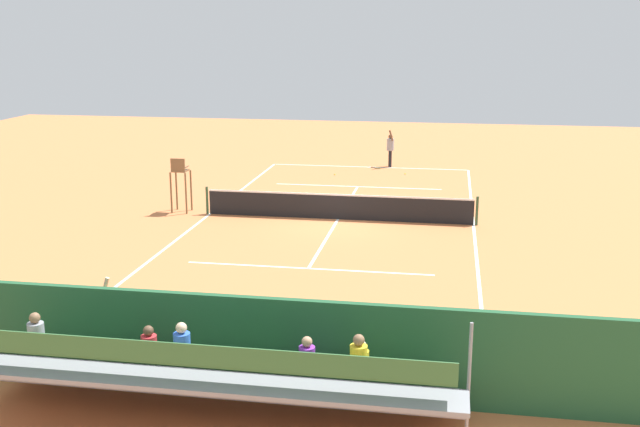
{
  "coord_description": "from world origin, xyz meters",
  "views": [
    {
      "loc": [
        -4.02,
        27.43,
        7.08
      ],
      "look_at": [
        0.0,
        4.0,
        1.2
      ],
      "focal_mm": 42.79,
      "sensor_mm": 36.0,
      "label": 1
    }
  ],
  "objects_px": {
    "equipment_bag": "(223,367)",
    "tennis_ball_far": "(405,174)",
    "tennis_net": "(338,206)",
    "courtside_bench": "(321,355)",
    "tennis_ball_near": "(335,174)",
    "line_judge": "(103,321)",
    "tennis_racket": "(378,168)",
    "tennis_player": "(390,147)",
    "bleacher_stand": "(215,378)",
    "umpire_chair": "(180,179)"
  },
  "relations": [
    {
      "from": "umpire_chair",
      "to": "equipment_bag",
      "type": "bearing_deg",
      "value": 113.08
    },
    {
      "from": "courtside_bench",
      "to": "umpire_chair",
      "type": "bearing_deg",
      "value": -59.75
    },
    {
      "from": "tennis_racket",
      "to": "umpire_chair",
      "type": "bearing_deg",
      "value": 57.96
    },
    {
      "from": "bleacher_stand",
      "to": "courtside_bench",
      "type": "bearing_deg",
      "value": -127.78
    },
    {
      "from": "tennis_net",
      "to": "courtside_bench",
      "type": "xyz_separation_m",
      "value": [
        -1.61,
        13.27,
        0.06
      ]
    },
    {
      "from": "bleacher_stand",
      "to": "courtside_bench",
      "type": "distance_m",
      "value": 2.61
    },
    {
      "from": "bleacher_stand",
      "to": "tennis_racket",
      "type": "xyz_separation_m",
      "value": [
        -0.43,
        -26.08,
        -0.89
      ]
    },
    {
      "from": "equipment_bag",
      "to": "tennis_player",
      "type": "xyz_separation_m",
      "value": [
        -1.47,
        -24.68,
        0.84
      ]
    },
    {
      "from": "tennis_player",
      "to": "line_judge",
      "type": "bearing_deg",
      "value": 80.65
    },
    {
      "from": "tennis_racket",
      "to": "tennis_ball_far",
      "type": "relative_size",
      "value": 8.87
    },
    {
      "from": "tennis_player",
      "to": "umpire_chair",
      "type": "bearing_deg",
      "value": 57.05
    },
    {
      "from": "tennis_racket",
      "to": "line_judge",
      "type": "distance_m",
      "value": 24.42
    },
    {
      "from": "equipment_bag",
      "to": "line_judge",
      "type": "height_order",
      "value": "line_judge"
    },
    {
      "from": "equipment_bag",
      "to": "tennis_racket",
      "type": "xyz_separation_m",
      "value": [
        -0.89,
        -24.17,
        -0.16
      ]
    },
    {
      "from": "tennis_ball_far",
      "to": "equipment_bag",
      "type": "bearing_deg",
      "value": 84.05
    },
    {
      "from": "equipment_bag",
      "to": "tennis_ball_near",
      "type": "height_order",
      "value": "equipment_bag"
    },
    {
      "from": "tennis_net",
      "to": "tennis_racket",
      "type": "height_order",
      "value": "tennis_net"
    },
    {
      "from": "umpire_chair",
      "to": "equipment_bag",
      "type": "relative_size",
      "value": 2.38
    },
    {
      "from": "tennis_racket",
      "to": "tennis_ball_near",
      "type": "distance_m",
      "value": 2.88
    },
    {
      "from": "line_judge",
      "to": "tennis_ball_near",
      "type": "bearing_deg",
      "value": -94.17
    },
    {
      "from": "tennis_racket",
      "to": "tennis_ball_near",
      "type": "height_order",
      "value": "tennis_ball_near"
    },
    {
      "from": "courtside_bench",
      "to": "line_judge",
      "type": "relative_size",
      "value": 0.93
    },
    {
      "from": "equipment_bag",
      "to": "tennis_racket",
      "type": "distance_m",
      "value": 24.18
    },
    {
      "from": "line_judge",
      "to": "equipment_bag",
      "type": "bearing_deg",
      "value": 179.64
    },
    {
      "from": "tennis_net",
      "to": "courtside_bench",
      "type": "distance_m",
      "value": 13.37
    },
    {
      "from": "tennis_ball_far",
      "to": "courtside_bench",
      "type": "bearing_deg",
      "value": 89.19
    },
    {
      "from": "courtside_bench",
      "to": "tennis_net",
      "type": "bearing_deg",
      "value": -83.07
    },
    {
      "from": "umpire_chair",
      "to": "courtside_bench",
      "type": "xyz_separation_m",
      "value": [
        -7.81,
        13.4,
        -0.76
      ]
    },
    {
      "from": "tennis_ball_far",
      "to": "tennis_net",
      "type": "bearing_deg",
      "value": 78.29
    },
    {
      "from": "tennis_net",
      "to": "tennis_player",
      "type": "distance_m",
      "value": 11.34
    },
    {
      "from": "umpire_chair",
      "to": "tennis_racket",
      "type": "height_order",
      "value": "umpire_chair"
    },
    {
      "from": "tennis_ball_near",
      "to": "tennis_racket",
      "type": "bearing_deg",
      "value": -130.93
    },
    {
      "from": "equipment_bag",
      "to": "tennis_ball_far",
      "type": "height_order",
      "value": "equipment_bag"
    },
    {
      "from": "tennis_ball_near",
      "to": "courtside_bench",
      "type": "bearing_deg",
      "value": 97.92
    },
    {
      "from": "tennis_player",
      "to": "line_judge",
      "type": "relative_size",
      "value": 1.0
    },
    {
      "from": "line_judge",
      "to": "tennis_player",
      "type": "bearing_deg",
      "value": -99.35
    },
    {
      "from": "bleacher_stand",
      "to": "equipment_bag",
      "type": "height_order",
      "value": "bleacher_stand"
    },
    {
      "from": "umpire_chair",
      "to": "tennis_net",
      "type": "bearing_deg",
      "value": 178.82
    },
    {
      "from": "tennis_racket",
      "to": "courtside_bench",
      "type": "bearing_deg",
      "value": 92.75
    },
    {
      "from": "tennis_player",
      "to": "tennis_ball_far",
      "type": "distance_m",
      "value": 2.37
    },
    {
      "from": "tennis_racket",
      "to": "tennis_ball_near",
      "type": "relative_size",
      "value": 8.87
    },
    {
      "from": "umpire_chair",
      "to": "tennis_ball_far",
      "type": "xyz_separation_m",
      "value": [
        -8.13,
        -9.2,
        -1.28
      ]
    },
    {
      "from": "tennis_net",
      "to": "tennis_ball_far",
      "type": "height_order",
      "value": "tennis_net"
    },
    {
      "from": "tennis_racket",
      "to": "tennis_player",
      "type": "bearing_deg",
      "value": -138.06
    },
    {
      "from": "bleacher_stand",
      "to": "line_judge",
      "type": "bearing_deg",
      "value": -32.27
    },
    {
      "from": "courtside_bench",
      "to": "equipment_bag",
      "type": "height_order",
      "value": "courtside_bench"
    },
    {
      "from": "tennis_net",
      "to": "line_judge",
      "type": "distance_m",
      "value": 13.73
    },
    {
      "from": "tennis_net",
      "to": "tennis_player",
      "type": "height_order",
      "value": "tennis_player"
    },
    {
      "from": "tennis_ball_near",
      "to": "line_judge",
      "type": "bearing_deg",
      "value": 85.83
    },
    {
      "from": "tennis_player",
      "to": "tennis_ball_far",
      "type": "height_order",
      "value": "tennis_player"
    }
  ]
}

